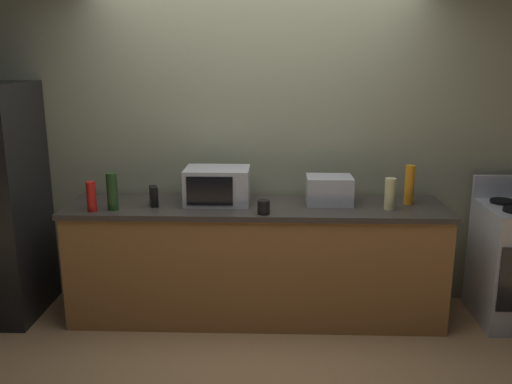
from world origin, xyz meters
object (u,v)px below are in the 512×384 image
bottle_wine (112,192)px  bottle_hot_sauce (91,196)px  bottle_dish_soap (409,185)px  microwave (217,186)px  cordless_phone (154,196)px  bottle_vinegar (390,194)px  mug_black (264,207)px  toaster_oven (329,190)px

bottle_wine → bottle_hot_sauce: 0.15m
bottle_dish_soap → bottle_hot_sauce: 2.33m
bottle_wine → bottle_hot_sauce: (-0.14, -0.04, -0.03)m
microwave → cordless_phone: bearing=-167.3°
bottle_vinegar → mug_black: bottle_vinegar is taller
mug_black → bottle_vinegar: bearing=9.7°
microwave → bottle_vinegar: size_ratio=2.09×
cordless_phone → bottle_dish_soap: size_ratio=0.51×
bottle_hot_sauce → mug_black: bottle_hot_sauce is taller
microwave → bottle_wine: size_ratio=1.78×
bottle_wine → bottle_hot_sauce: size_ratio=1.24×
toaster_oven → bottle_dish_soap: bearing=0.6°
cordless_phone → microwave: bearing=-8.1°
toaster_oven → bottle_dish_soap: 0.60m
cordless_phone → bottle_wine: bottle_wine is taller
cordless_phone → bottle_hot_sauce: size_ratio=0.69×
bottle_dish_soap → mug_black: bearing=-164.3°
bottle_dish_soap → mug_black: size_ratio=2.98×
toaster_oven → bottle_dish_soap: bottle_dish_soap is taller
toaster_oven → bottle_wine: size_ratio=1.26×
microwave → bottle_hot_sauce: 0.91m
microwave → mug_black: 0.46m
cordless_phone → mug_black: (0.82, -0.18, -0.03)m
toaster_oven → cordless_phone: bearing=-174.9°
cordless_phone → bottle_hot_sauce: (-0.42, -0.15, 0.03)m
toaster_oven → bottle_vinegar: bearing=-18.5°
toaster_oven → bottle_wine: bottle_wine is taller
cordless_phone → toaster_oven: bearing=-15.7°
cordless_phone → bottle_dish_soap: 1.91m
cordless_phone → mug_black: size_ratio=1.51×
microwave → cordless_phone: microwave is taller
microwave → bottle_wine: 0.77m
cordless_phone → mug_black: bearing=-33.3°
microwave → cordless_phone: size_ratio=3.20×
mug_black → toaster_oven: bearing=31.5°
bottle_vinegar → toaster_oven: bearing=161.5°
cordless_phone → bottle_hot_sauce: bearing=178.8°
cordless_phone → bottle_hot_sauce: bottle_hot_sauce is taller
bottle_hot_sauce → bottle_wine: bearing=17.8°
toaster_oven → bottle_vinegar: size_ratio=1.48×
bottle_wine → microwave: bearing=15.7°
microwave → bottle_wine: microwave is taller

